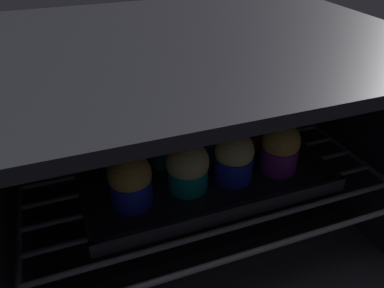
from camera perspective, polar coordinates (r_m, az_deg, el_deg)
The scene contains 15 objects.
oven_cavity at distance 64.25cm, azimuth -0.89°, elevation 0.84°, with size 59.00×47.00×37.00cm.
oven_rack at distance 62.84cm, azimuth 0.45°, elevation -3.70°, with size 54.80×42.00×0.80cm.
baking_tray at distance 63.28cm, azimuth 0.00°, elevation -2.21°, with size 37.25×29.66×2.20cm.
muffin_row0_col0 at distance 52.28cm, azimuth -9.20°, elevation -5.26°, with size 5.97×5.97×7.81cm.
muffin_row0_col1 at distance 54.34cm, azimuth -0.64°, elevation -3.47°, with size 6.14×6.14×7.58cm.
muffin_row0_col2 at distance 56.41cm, azimuth 6.27°, elevation -1.88°, with size 5.79×5.79×8.18cm.
muffin_row0_col3 at distance 59.57cm, azimuth 12.95°, elevation -0.53°, with size 5.84×5.84×8.01cm.
muffin_row1_col0 at distance 58.66cm, azimuth -10.30°, elevation -0.84°, with size 5.99×5.99×8.06cm.
muffin_row1_col1 at distance 59.89cm, azimuth -3.51°, elevation 0.20°, with size 5.76×5.76×7.57cm.
muffin_row1_col2 at distance 61.94cm, azimuth 3.21°, elevation 2.05°, with size 6.12×6.12×8.96cm.
muffin_row1_col3 at distance 65.08cm, azimuth 9.86°, elevation 3.03°, with size 6.15×6.15×8.24cm.
muffin_row2_col0 at distance 65.02cm, azimuth -11.97°, elevation 2.57°, with size 6.02×6.02×7.96cm.
muffin_row2_col1 at distance 66.42cm, azimuth -5.41°, elevation 3.86°, with size 6.17×6.17×8.30cm.
muffin_row2_col2 at distance 68.66cm, azimuth 0.92°, elevation 4.96°, with size 5.84×5.84×8.02cm.
muffin_row2_col3 at distance 71.46cm, azimuth 6.47°, elevation 5.82°, with size 6.05×6.05×7.90cm.
Camera 1 is at (-18.31, -25.33, 50.65)cm, focal length 35.85 mm.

